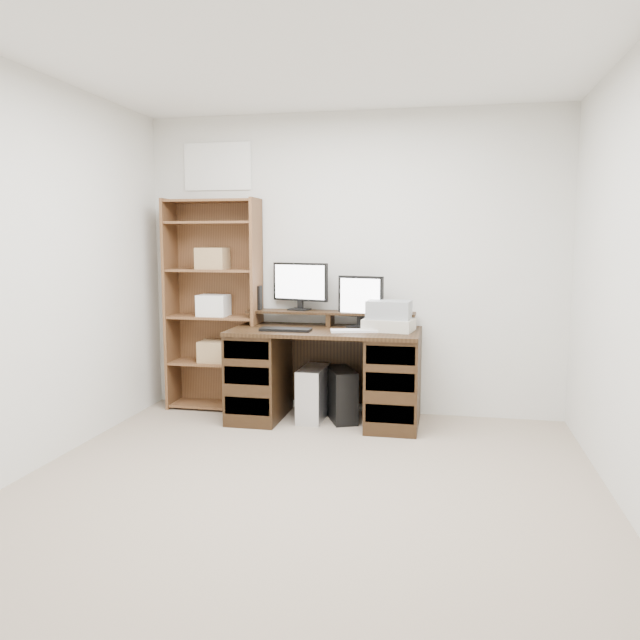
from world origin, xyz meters
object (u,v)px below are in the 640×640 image
(desk, at_px, (325,373))
(bookshelf, at_px, (215,303))
(tower_silver, at_px, (313,393))
(tower_black, at_px, (341,394))
(printer, at_px, (389,325))
(monitor_small, at_px, (361,300))
(monitor_wide, at_px, (300,284))

(desk, relative_size, bookshelf, 0.83)
(tower_silver, bearing_deg, desk, -9.54)
(tower_black, distance_m, bookshelf, 1.35)
(desk, xyz_separation_m, tower_black, (0.12, 0.05, -0.18))
(desk, bearing_deg, printer, 1.67)
(monitor_small, distance_m, printer, 0.33)
(printer, bearing_deg, desk, -169.94)
(tower_black, bearing_deg, monitor_small, 14.33)
(tower_black, relative_size, bookshelf, 0.25)
(tower_black, bearing_deg, monitor_wide, 130.43)
(monitor_wide, distance_m, monitor_small, 0.54)
(monitor_wide, height_order, tower_silver, monitor_wide)
(desk, height_order, monitor_small, monitor_small)
(monitor_wide, relative_size, tower_black, 1.07)
(monitor_small, bearing_deg, desk, -134.37)
(desk, relative_size, tower_black, 3.28)
(bookshelf, bearing_deg, monitor_small, -2.58)
(monitor_small, xyz_separation_m, printer, (0.24, -0.14, -0.18))
(tower_silver, distance_m, bookshelf, 1.16)
(monitor_wide, height_order, tower_black, monitor_wide)
(desk, relative_size, printer, 3.98)
(desk, xyz_separation_m, bookshelf, (-1.01, 0.21, 0.53))
(desk, bearing_deg, monitor_small, 30.91)
(monitor_wide, xyz_separation_m, bookshelf, (-0.75, -0.03, -0.17))
(desk, relative_size, tower_silver, 3.49)
(tower_black, bearing_deg, bookshelf, 149.14)
(monitor_small, distance_m, tower_black, 0.79)
(monitor_small, xyz_separation_m, tower_silver, (-0.36, -0.14, -0.76))
(monitor_wide, height_order, monitor_small, monitor_wide)
(desk, xyz_separation_m, monitor_small, (0.26, 0.16, 0.59))
(printer, xyz_separation_m, tower_black, (-0.38, 0.04, -0.59))
(monitor_small, xyz_separation_m, bookshelf, (-1.27, 0.06, -0.06))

